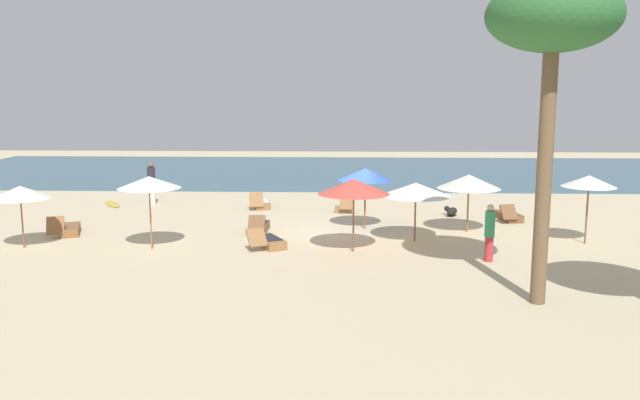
{
  "coord_description": "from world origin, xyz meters",
  "views": [
    {
      "loc": [
        0.14,
        -23.13,
        5.03
      ],
      "look_at": [
        -0.74,
        0.22,
        1.1
      ],
      "focal_mm": 37.71,
      "sensor_mm": 36.0,
      "label": 1
    }
  ],
  "objects": [
    {
      "name": "lounger_5",
      "position": [
        -3.39,
        4.72,
        0.18
      ],
      "size": [
        0.91,
        1.73,
        0.73
      ],
      "color": "olive",
      "rests_on": "ground_plane"
    },
    {
      "name": "surfboard",
      "position": [
        -9.96,
        5.2,
        0.04
      ],
      "size": [
        1.33,
        1.78,
        0.07
      ],
      "color": "gold",
      "rests_on": "ground_plane"
    },
    {
      "name": "lounger_4",
      "position": [
        0.14,
        4.19,
        0.18
      ],
      "size": [
        0.8,
        1.75,
        0.69
      ],
      "color": "olive",
      "rests_on": "ground_plane"
    },
    {
      "name": "ocean_water",
      "position": [
        0.0,
        17.0,
        0.03
      ],
      "size": [
        48.0,
        16.0,
        0.06
      ],
      "primitive_type": "cube",
      "color": "#3D6075",
      "rests_on": "ground_plane"
    },
    {
      "name": "umbrella_5",
      "position": [
        2.45,
        -1.31,
        1.73
      ],
      "size": [
        2.3,
        2.3,
        1.95
      ],
      "color": "brown",
      "rests_on": "ground_plane"
    },
    {
      "name": "palm_0",
      "position": [
        4.7,
        -7.7,
        6.41
      ],
      "size": [
        2.97,
        2.97,
        7.41
      ],
      "color": "brown",
      "rests_on": "ground_plane"
    },
    {
      "name": "lounger_2",
      "position": [
        -9.43,
        -0.72,
        0.17
      ],
      "size": [
        1.08,
        1.77,
        0.72
      ],
      "color": "brown",
      "rests_on": "ground_plane"
    },
    {
      "name": "person_0",
      "position": [
        -8.2,
        5.18,
        0.95
      ],
      "size": [
        0.42,
        0.42,
        1.86
      ],
      "color": "white",
      "rests_on": "ground_plane"
    },
    {
      "name": "umbrella_3",
      "position": [
        4.45,
        0.2,
        1.79
      ],
      "size": [
        2.21,
        2.21,
        2.03
      ],
      "color": "olive",
      "rests_on": "ground_plane"
    },
    {
      "name": "umbrella_1",
      "position": [
        -5.93,
        -2.79,
        2.13
      ],
      "size": [
        1.96,
        1.96,
        2.32
      ],
      "color": "olive",
      "rests_on": "ground_plane"
    },
    {
      "name": "dog",
      "position": [
        4.35,
        3.14,
        0.19
      ],
      "size": [
        0.63,
        0.77,
        0.36
      ],
      "color": "black",
      "rests_on": "ground_plane"
    },
    {
      "name": "umbrella_4",
      "position": [
        0.4,
        -2.85,
        2.04
      ],
      "size": [
        2.2,
        2.2,
        2.27
      ],
      "color": "brown",
      "rests_on": "ground_plane"
    },
    {
      "name": "lounger_0",
      "position": [
        -2.3,
        -2.32,
        0.18
      ],
      "size": [
        1.31,
        1.77,
        0.69
      ],
      "color": "olive",
      "rests_on": "ground_plane"
    },
    {
      "name": "umbrella_0",
      "position": [
        7.97,
        -1.48,
        2.05
      ],
      "size": [
        1.72,
        1.72,
        2.24
      ],
      "color": "brown",
      "rests_on": "ground_plane"
    },
    {
      "name": "person_1",
      "position": [
        4.35,
        -3.88,
        0.87
      ],
      "size": [
        0.31,
        0.31,
        1.7
      ],
      "color": "#BF3338",
      "rests_on": "ground_plane"
    },
    {
      "name": "ground_plane",
      "position": [
        0.0,
        0.0,
        0.0
      ],
      "size": [
        60.0,
        60.0,
        0.0
      ],
      "primitive_type": "plane",
      "color": "beige"
    },
    {
      "name": "umbrella_2",
      "position": [
        0.85,
        0.61,
        1.97
      ],
      "size": [
        1.98,
        1.98,
        2.18
      ],
      "color": "brown",
      "rests_on": "ground_plane"
    },
    {
      "name": "lounger_3",
      "position": [
        6.39,
        2.37,
        0.17
      ],
      "size": [
        0.93,
        1.77,
        0.69
      ],
      "color": "brown",
      "rests_on": "ground_plane"
    },
    {
      "name": "umbrella_6",
      "position": [
        -10.04,
        -2.75,
        1.79
      ],
      "size": [
        1.92,
        1.92,
        1.99
      ],
      "color": "brown",
      "rests_on": "ground_plane"
    },
    {
      "name": "lounger_1",
      "position": [
        -2.89,
        -0.1,
        0.18
      ],
      "size": [
        0.62,
        1.69,
        0.7
      ],
      "color": "brown",
      "rests_on": "ground_plane"
    }
  ]
}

